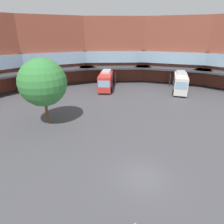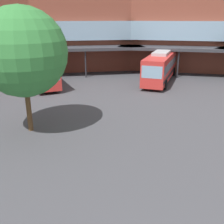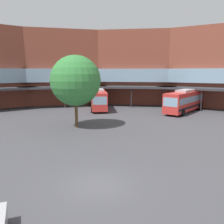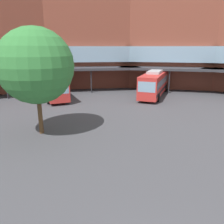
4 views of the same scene
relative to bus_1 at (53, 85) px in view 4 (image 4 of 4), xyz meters
The scene contains 4 objects.
station_building 10.91m from the bus_1, 52.80° to the right, with size 83.14×49.99×14.99m.
bus_1 is the anchor object (origin of this frame).
bus_2 15.01m from the bus_1, ahead, with size 8.00×11.50×3.78m.
plaza_tree 14.90m from the bus_1, 89.46° to the right, with size 6.05×6.05×8.71m.
Camera 4 is at (-2.59, -4.26, 7.07)m, focal length 36.01 mm.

